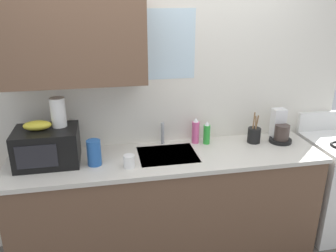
# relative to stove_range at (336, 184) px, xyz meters

# --- Properties ---
(kitchen_wall_assembly) EXTENTS (3.26, 0.42, 2.50)m
(kitchen_wall_assembly) POSITION_rel_stove_range_xyz_m (-1.72, 0.30, 0.90)
(kitchen_wall_assembly) COLOR silver
(kitchen_wall_assembly) RESTS_ON ground
(counter_unit) EXTENTS (2.49, 0.63, 0.90)m
(counter_unit) POSITION_rel_stove_range_xyz_m (-1.59, -0.00, 0.00)
(counter_unit) COLOR brown
(counter_unit) RESTS_ON ground
(sink_faucet) EXTENTS (0.03, 0.03, 0.19)m
(sink_faucet) POSITION_rel_stove_range_xyz_m (-1.59, 0.24, 0.54)
(sink_faucet) COLOR #B2B5BA
(sink_faucet) RESTS_ON counter_unit
(stove_range) EXTENTS (0.60, 0.60, 1.08)m
(stove_range) POSITION_rel_stove_range_xyz_m (0.00, 0.00, 0.00)
(stove_range) COLOR white
(stove_range) RESTS_ON ground
(microwave) EXTENTS (0.46, 0.35, 0.27)m
(microwave) POSITION_rel_stove_range_xyz_m (-2.50, 0.04, 0.58)
(microwave) COLOR black
(microwave) RESTS_ON counter_unit
(banana_bunch) EXTENTS (0.20, 0.11, 0.07)m
(banana_bunch) POSITION_rel_stove_range_xyz_m (-2.55, 0.05, 0.75)
(banana_bunch) COLOR gold
(banana_bunch) RESTS_ON microwave
(paper_towel_roll) EXTENTS (0.11, 0.11, 0.22)m
(paper_towel_roll) POSITION_rel_stove_range_xyz_m (-2.40, 0.10, 0.82)
(paper_towel_roll) COLOR white
(paper_towel_roll) RESTS_ON microwave
(coffee_maker) EXTENTS (0.19, 0.21, 0.28)m
(coffee_maker) POSITION_rel_stove_range_xyz_m (-0.58, 0.10, 0.55)
(coffee_maker) COLOR black
(coffee_maker) RESTS_ON counter_unit
(dish_soap_bottle_pink) EXTENTS (0.06, 0.06, 0.22)m
(dish_soap_bottle_pink) POSITION_rel_stove_range_xyz_m (-1.31, 0.21, 0.55)
(dish_soap_bottle_pink) COLOR #E55999
(dish_soap_bottle_pink) RESTS_ON counter_unit
(dish_soap_bottle_green) EXTENTS (0.06, 0.06, 0.20)m
(dish_soap_bottle_green) POSITION_rel_stove_range_xyz_m (-1.22, 0.17, 0.54)
(dish_soap_bottle_green) COLOR green
(dish_soap_bottle_green) RESTS_ON counter_unit
(cereal_canister) EXTENTS (0.10, 0.10, 0.20)m
(cereal_canister) POSITION_rel_stove_range_xyz_m (-2.16, -0.05, 0.54)
(cereal_canister) COLOR #2659A5
(cereal_canister) RESTS_ON counter_unit
(mug_white) EXTENTS (0.08, 0.08, 0.09)m
(mug_white) POSITION_rel_stove_range_xyz_m (-1.91, -0.14, 0.49)
(mug_white) COLOR white
(mug_white) RESTS_ON counter_unit
(utensil_crock) EXTENTS (0.11, 0.11, 0.27)m
(utensil_crock) POSITION_rel_stove_range_xyz_m (-0.81, 0.12, 0.51)
(utensil_crock) COLOR black
(utensil_crock) RESTS_ON counter_unit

